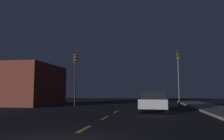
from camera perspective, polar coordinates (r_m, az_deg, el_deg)
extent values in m
plane|color=black|center=(13.06, -1.22, -11.87)|extent=(80.00, 80.00, 0.00)
cube|color=#EACC4C|center=(8.83, -7.10, -14.76)|extent=(0.16, 1.60, 0.01)
cube|color=#EACC4C|center=(12.48, -1.78, -12.14)|extent=(0.16, 1.60, 0.01)
cube|color=#EACC4C|center=(16.20, 1.07, -10.66)|extent=(0.16, 1.60, 0.01)
cylinder|color=black|center=(22.76, -9.44, -2.54)|extent=(0.14, 0.14, 5.26)
cube|color=#382D0C|center=(22.99, -9.36, 2.89)|extent=(0.32, 0.24, 0.90)
sphere|color=red|center=(22.88, -9.48, 3.70)|extent=(0.20, 0.20, 0.20)
sphere|color=#3F2D0C|center=(22.84, -9.49, 2.95)|extent=(0.20, 0.20, 0.20)
sphere|color=#0C3319|center=(22.79, -9.50, 2.21)|extent=(0.20, 0.20, 0.20)
cylinder|color=#4C4C51|center=(21.58, 16.74, -2.16)|extent=(0.14, 0.14, 5.30)
cube|color=#382D0C|center=(21.81, 16.57, 3.62)|extent=(0.32, 0.24, 0.90)
sphere|color=#3F0C0C|center=(21.71, 16.59, 4.47)|extent=(0.20, 0.20, 0.20)
sphere|color=#3F2D0C|center=(21.66, 16.62, 3.69)|extent=(0.20, 0.20, 0.20)
sphere|color=#19D84C|center=(21.61, 16.64, 2.90)|extent=(0.20, 0.20, 0.20)
cube|color=silver|center=(16.38, 10.78, -8.33)|extent=(2.08, 4.10, 0.61)
cube|color=black|center=(16.16, 10.71, -6.33)|extent=(1.74, 1.89, 0.53)
cylinder|color=black|center=(17.90, 8.18, -9.12)|extent=(0.25, 0.65, 0.64)
cylinder|color=black|center=(17.83, 13.85, -9.03)|extent=(0.25, 0.65, 0.64)
cylinder|color=black|center=(15.02, 7.17, -9.80)|extent=(0.25, 0.65, 0.64)
cylinder|color=black|center=(14.93, 13.95, -9.70)|extent=(0.25, 0.65, 0.64)
cube|color=maroon|center=(25.76, -19.11, -3.64)|extent=(4.07, 7.72, 4.38)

